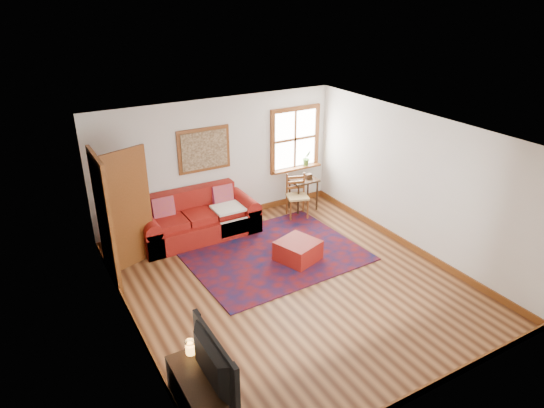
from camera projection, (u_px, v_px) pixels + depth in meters
ground at (292, 284)px, 7.82m from camera, size 5.50×5.50×0.00m
room_envelope at (293, 189)px, 7.16m from camera, size 5.04×5.54×2.52m
window at (297, 145)px, 10.23m from camera, size 1.18×0.20×1.38m
doorway at (118, 212)px, 7.79m from camera, size 0.89×1.08×2.14m
framed_artwork at (204, 150)px, 9.19m from camera, size 1.05×0.07×0.85m
persian_rug at (273, 253)px, 8.70m from camera, size 3.08×2.51×0.02m
red_leather_sofa at (198, 222)px, 9.22m from camera, size 2.25×0.93×0.88m
red_ottoman at (298, 251)px, 8.43m from camera, size 0.81×0.81×0.36m
side_table at (303, 185)px, 10.21m from camera, size 0.57×0.43×0.68m
ladder_back_chair at (297, 194)px, 9.95m from camera, size 0.52×0.51×0.90m
media_cabinet at (201, 397)px, 5.32m from camera, size 0.45×1.00×0.55m
television at (206, 364)px, 4.96m from camera, size 0.14×1.06×0.61m
candle_hurricane at (190, 348)px, 5.50m from camera, size 0.12×0.12×0.18m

